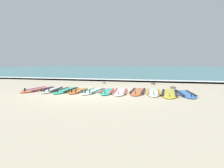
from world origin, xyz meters
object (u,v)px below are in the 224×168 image
surfboard_2 (66,90)px  surfboard_5 (107,91)px  surfboard_4 (93,91)px  surfboard_10 (185,94)px  surfboard_7 (138,91)px  surfboard_1 (52,90)px  surfboard_6 (120,92)px  surfboard_0 (39,89)px  surfboard_3 (78,91)px  surfboard_8 (153,92)px  surfboard_9 (169,93)px

surfboard_2 → surfboard_5: (1.72, 0.06, 0.00)m
surfboard_4 → surfboard_10: bearing=2.9°
surfboard_5 → surfboard_4: bearing=-176.6°
surfboard_2 → surfboard_4: 1.15m
surfboard_4 → surfboard_7: bearing=11.0°
surfboard_2 → surfboard_4: size_ratio=1.06×
surfboard_1 → surfboard_7: size_ratio=0.95×
surfboard_5 → surfboard_10: size_ratio=0.95×
surfboard_6 → surfboard_4: bearing=-176.9°
surfboard_6 → surfboard_7: bearing=23.5°
surfboard_0 → surfboard_6: same height
surfboard_0 → surfboard_6: 3.50m
surfboard_3 → surfboard_8: 2.94m
surfboard_7 → surfboard_10: size_ratio=1.05×
surfboard_7 → surfboard_1: bearing=-173.1°
surfboard_8 → surfboard_4: bearing=-173.5°
surfboard_5 → surfboard_8: (1.76, 0.23, 0.00)m
surfboard_7 → surfboard_10: 1.75m
surfboard_9 → surfboard_5: bearing=-177.4°
surfboard_1 → surfboard_9: 4.69m
surfboard_6 → surfboard_9: (1.83, 0.08, -0.00)m
surfboard_2 → surfboard_8: 3.49m
surfboard_2 → surfboard_4: bearing=1.5°
surfboard_0 → surfboard_4: (2.40, 0.09, 0.00)m
surfboard_5 → surfboard_6: same height
surfboard_3 → surfboard_10: bearing=3.7°
surfboard_7 → surfboard_9: 1.21m
surfboard_5 → surfboard_0: bearing=-177.6°
surfboard_3 → surfboard_7: 2.35m
surfboard_3 → surfboard_5: size_ratio=0.90×
surfboard_2 → surfboard_7: same height
surfboard_8 → surfboard_10: bearing=-4.7°
surfboard_6 → surfboard_8: bearing=9.5°
surfboard_7 → surfboard_9: (1.19, -0.19, -0.00)m
surfboard_5 → surfboard_8: same height
surfboard_5 → surfboard_10: same height
surfboard_2 → surfboard_6: size_ratio=1.03×
surfboard_2 → surfboard_0: bearing=-177.1°
surfboard_0 → surfboard_8: same height
surfboard_6 → surfboard_8: 1.26m
surfboard_3 → surfboard_7: bearing=10.4°
surfboard_3 → surfboard_10: same height
surfboard_4 → surfboard_5: bearing=3.4°
surfboard_1 → surfboard_5: (2.34, 0.12, -0.00)m
surfboard_10 → surfboard_0: bearing=-177.4°
surfboard_3 → surfboard_5: same height
surfboard_2 → surfboard_3: same height
surfboard_8 → surfboard_9: (0.59, -0.12, -0.00)m
surfboard_9 → surfboard_6: bearing=-177.4°
surfboard_5 → surfboard_6: bearing=2.7°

